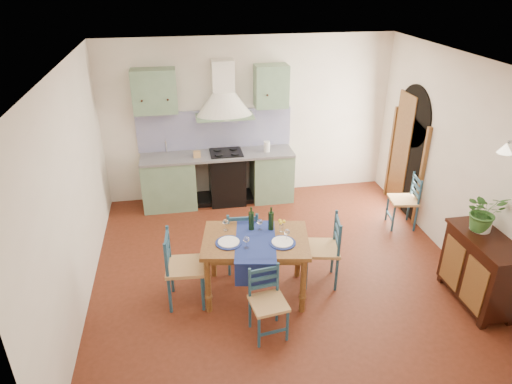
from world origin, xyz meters
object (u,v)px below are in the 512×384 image
Objects in this scene: chair_near at (268,302)px; potted_plant at (484,212)px; sideboard at (481,268)px; dining_table at (256,245)px.

potted_plant is at bearing 5.70° from chair_near.
potted_plant is at bearing 85.43° from sideboard.
sideboard is at bearing -13.66° from dining_table.
sideboard is 2.13× the size of potted_plant.
potted_plant is (2.67, 0.27, 0.75)m from chair_near.
dining_table is at bearing 90.49° from chair_near.
chair_near is 2.65m from sideboard.
potted_plant reaches higher than chair_near.
sideboard reaches higher than chair_near.
sideboard is (2.66, -0.65, -0.21)m from dining_table.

